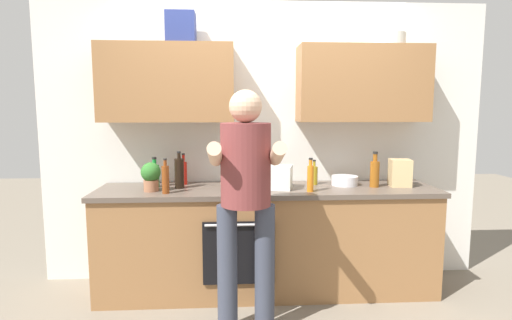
{
  "coord_description": "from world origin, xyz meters",
  "views": [
    {
      "loc": [
        -0.3,
        -3.39,
        1.57
      ],
      "look_at": [
        -0.1,
        -0.1,
        1.15
      ],
      "focal_mm": 28.91,
      "sensor_mm": 36.0,
      "label": 1
    }
  ],
  "objects": [
    {
      "name": "bottle_syrup",
      "position": [
        0.91,
        -0.01,
        1.02
      ],
      "size": [
        0.08,
        0.08,
        0.3
      ],
      "color": "#8C4C14",
      "rests_on": "counter"
    },
    {
      "name": "bottle_soda",
      "position": [
        -0.95,
        0.1,
        1.0
      ],
      "size": [
        0.08,
        0.08,
        0.26
      ],
      "color": "#198C33",
      "rests_on": "counter"
    },
    {
      "name": "counter",
      "position": [
        -0.0,
        -0.0,
        0.45
      ],
      "size": [
        2.84,
        0.67,
        0.9
      ],
      "color": "olive",
      "rests_on": "ground"
    },
    {
      "name": "bottle_vinegar",
      "position": [
        -0.82,
        -0.18,
        1.02
      ],
      "size": [
        0.06,
        0.06,
        0.28
      ],
      "color": "brown",
      "rests_on": "counter"
    },
    {
      "name": "potted_herb",
      "position": [
        -0.95,
        -0.08,
        1.03
      ],
      "size": [
        0.16,
        0.16,
        0.23
      ],
      "color": "#9E6647",
      "rests_on": "counter"
    },
    {
      "name": "back_wall_unit",
      "position": [
        0.0,
        0.27,
        1.49
      ],
      "size": [
        4.0,
        0.38,
        2.5
      ],
      "color": "silver",
      "rests_on": "ground"
    },
    {
      "name": "bottle_hotsauce",
      "position": [
        -0.72,
        0.2,
        1.01
      ],
      "size": [
        0.06,
        0.06,
        0.27
      ],
      "color": "red",
      "rests_on": "counter"
    },
    {
      "name": "cup_tea",
      "position": [
        -0.34,
        -0.1,
        0.95
      ],
      "size": [
        0.07,
        0.07,
        0.11
      ],
      "primitive_type": "cylinder",
      "color": "#33598C",
      "rests_on": "counter"
    },
    {
      "name": "grocery_bag_produce",
      "position": [
        0.08,
        -0.03,
        1.0
      ],
      "size": [
        0.28,
        0.26,
        0.19
      ],
      "primitive_type": "cube",
      "rotation": [
        0.0,
        0.0,
        -0.24
      ],
      "color": "silver",
      "rests_on": "counter"
    },
    {
      "name": "mixing_bowl",
      "position": [
        0.68,
        0.08,
        0.94
      ],
      "size": [
        0.23,
        0.23,
        0.08
      ],
      "primitive_type": "cylinder",
      "color": "silver",
      "rests_on": "counter"
    },
    {
      "name": "bottle_juice",
      "position": [
        0.33,
        -0.18,
        1.02
      ],
      "size": [
        0.05,
        0.05,
        0.27
      ],
      "color": "orange",
      "rests_on": "counter"
    },
    {
      "name": "person_standing",
      "position": [
        -0.21,
        -0.66,
        1.0
      ],
      "size": [
        0.49,
        0.45,
        1.69
      ],
      "color": "#383D4C",
      "rests_on": "ground"
    },
    {
      "name": "knife_block",
      "position": [
        -0.25,
        0.03,
        1.01
      ],
      "size": [
        0.1,
        0.14,
        0.28
      ],
      "color": "brown",
      "rests_on": "counter"
    },
    {
      "name": "grocery_bag_bread",
      "position": [
        1.14,
        0.01,
        1.02
      ],
      "size": [
        0.19,
        0.18,
        0.23
      ],
      "primitive_type": "cube",
      "rotation": [
        0.0,
        0.0,
        -0.13
      ],
      "color": "tan",
      "rests_on": "counter"
    },
    {
      "name": "ground_plane",
      "position": [
        0.0,
        0.0,
        0.0
      ],
      "size": [
        12.0,
        12.0,
        0.0
      ],
      "primitive_type": "plane",
      "color": "#756B5B"
    },
    {
      "name": "bottle_soy",
      "position": [
        -0.74,
        0.03,
        1.03
      ],
      "size": [
        0.08,
        0.08,
        0.31
      ],
      "color": "black",
      "rests_on": "counter"
    },
    {
      "name": "bottle_oil",
      "position": [
        0.42,
        0.13,
        0.99
      ],
      "size": [
        0.06,
        0.06,
        0.22
      ],
      "color": "olive",
      "rests_on": "counter"
    },
    {
      "name": "cup_stoneware",
      "position": [
        -0.07,
        0.17,
        0.94
      ],
      "size": [
        0.07,
        0.07,
        0.09
      ],
      "primitive_type": "cylinder",
      "color": "slate",
      "rests_on": "counter"
    }
  ]
}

